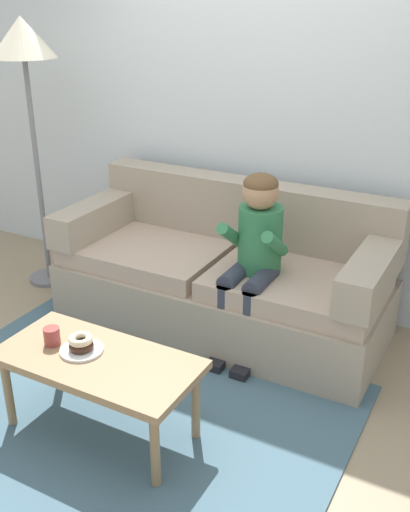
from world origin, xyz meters
The scene contains 12 objects.
ground centered at (0.00, 0.00, 0.00)m, with size 10.00×10.00×0.00m, color #9E896B.
wall_back centered at (0.00, 1.40, 1.40)m, with size 8.00×0.10×2.80m, color silver.
area_rug centered at (0.00, -0.25, 0.01)m, with size 2.34×1.71×0.01m, color #476675.
couch centered at (0.06, 0.84, 0.33)m, with size 2.09×0.90×0.90m.
coffee_table centered at (0.02, -0.42, 0.39)m, with size 0.99×0.48×0.44m.
person_child centered at (0.35, 0.64, 0.67)m, with size 0.34×0.58×1.10m.
plate centered at (-0.08, -0.42, 0.45)m, with size 0.21×0.21×0.01m, color white.
donut centered at (-0.08, -0.42, 0.47)m, with size 0.12×0.12×0.04m, color #422619.
donut_second centered at (-0.08, -0.42, 0.51)m, with size 0.12×0.12×0.04m, color beige.
mug centered at (-0.25, -0.43, 0.48)m, with size 0.08×0.08×0.09m, color #993D38.
toy_controller centered at (-0.47, 0.08, 0.03)m, with size 0.23×0.09×0.05m.
floor_lamp centered at (-1.40, 0.78, 1.63)m, with size 0.44×0.44×1.89m.
Camera 1 is at (1.62, -2.30, 2.04)m, focal length 42.17 mm.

